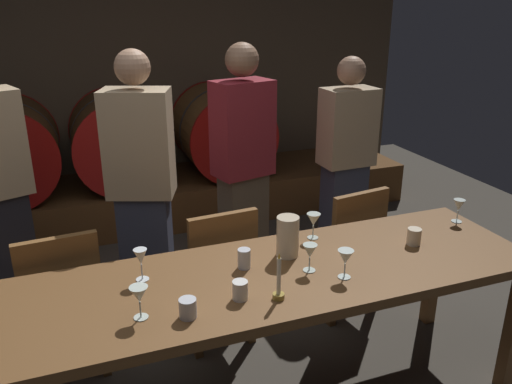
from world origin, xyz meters
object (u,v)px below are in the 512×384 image
Objects in this scene: wine_glass_right at (313,220)px; dining_table at (254,289)px; wine_barrel_right at (222,131)px; wine_glass_left at (141,258)px; cup_far_left at (188,308)px; cup_center_right at (244,259)px; pitcher at (288,236)px; wine_glass_far_right at (459,206)px; candle_center at (279,286)px; chair_right at (347,245)px; wine_glass_center_left at (310,252)px; cup_center_left at (240,290)px; guest_center_left at (143,193)px; cup_far_right at (414,236)px; guest_far_right at (346,164)px; chair_center at (218,269)px; wine_barrel_center at (119,140)px; wine_barrel_left at (8,150)px; wine_glass_center_right at (345,258)px; guest_center_right at (243,169)px; wine_glass_far_left at (139,295)px; chair_left at (62,297)px.

dining_table is at bearing -147.87° from wine_glass_right.
wine_glass_left is at bearing -114.59° from wine_barrel_right.
cup_far_left is 0.46m from cup_center_right.
pitcher is 1.52× the size of wine_glass_far_right.
cup_far_left is (-0.39, 0.00, -0.02)m from candle_center.
chair_right is 6.46× the size of wine_glass_center_left.
pitcher is 1.47× the size of wine_glass_right.
wine_glass_right is at bearing 37.71° from cup_center_left.
cup_center_right is at bearing -6.43° from wine_glass_left.
chair_right reaches higher than cup_center_right.
guest_center_left is 1.57m from cup_far_right.
guest_center_left is 1.55m from guest_far_right.
chair_center is at bearing 81.19° from cup_center_left.
cup_far_left is at bearing -169.38° from cup_far_right.
chair_center is 0.77m from wine_glass_left.
guest_far_right is at bearing -43.75° from wine_barrel_center.
cup_center_left is (0.23, -1.13, -0.08)m from guest_center_left.
wine_barrel_left is at bearing -42.77° from guest_center_left.
wine_barrel_center is 0.97× the size of chair_center.
cup_center_right is at bearing 22.47° from chair_right.
wine_glass_left is 1.11× the size of wine_glass_center_right.
candle_center is (-1.14, -1.44, 0.01)m from guest_far_right.
wine_glass_right is at bearing 21.69° from cup_center_right.
wine_glass_far_right is 1.40× the size of cup_center_right.
guest_center_right is 7.83× the size of candle_center.
guest_center_left is 1.84m from wine_glass_far_right.
wine_glass_center_right reaches higher than cup_center_left.
wine_glass_center_left and wine_glass_far_right have the same top height.
wine_glass_center_left is 0.65m from cup_far_left.
wine_barrel_center reaches higher than cup_far_left.
wine_barrel_left is 2.14m from guest_center_right.
guest_center_right is 12.32× the size of wine_glass_center_right.
wine_barrel_center is 1.60m from guest_center_right.
wine_barrel_right is at bearing -115.66° from guest_center_right.
candle_center is 1.42× the size of wine_glass_left.
chair_right is 1.49m from wine_glass_left.
cup_center_right is at bearing -176.32° from wine_glass_far_right.
chair_left is at bearing 112.94° from wine_glass_far_left.
wine_barrel_center is 5.96× the size of wine_glass_far_left.
wine_glass_left is (-1.67, -1.08, 0.06)m from guest_far_right.
chair_center is 0.55× the size of guest_far_right.
pitcher is at bearing 60.94° from candle_center.
wine_barrel_center is 2.56m from pitcher.
guest_center_left is at bearing 142.87° from cup_far_right.
wine_barrel_left is 1.88m from guest_center_left.
guest_center_right is (1.22, 0.59, 0.40)m from chair_left.
chair_center is 0.60m from cup_center_right.
wine_glass_left is at bearing 174.88° from cup_far_right.
wine_barrel_right is at bearing 95.37° from cup_far_right.
candle_center is at bearing 36.69° from chair_right.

